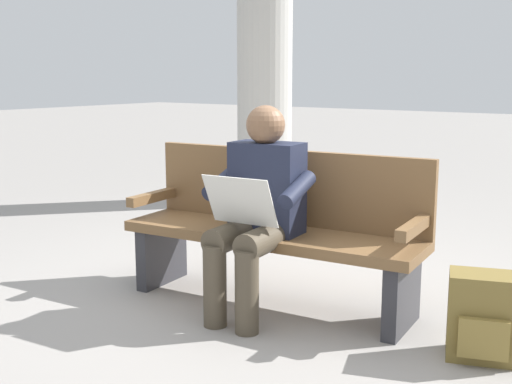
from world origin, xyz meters
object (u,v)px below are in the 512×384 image
object	(u,v)px
person_seated	(257,205)
backpack	(483,317)
bench_near	(276,226)
support_pillar	(265,47)

from	to	relation	value
person_seated	backpack	bearing A→B (deg)	-179.76
bench_near	backpack	world-z (taller)	bench_near
bench_near	backpack	distance (m)	1.29
backpack	support_pillar	size ratio (longest dim) A/B	0.13
person_seated	support_pillar	distance (m)	3.57
support_pillar	bench_near	bearing A→B (deg)	125.79
person_seated	support_pillar	xyz separation A→B (m)	(1.91, -2.84, 1.00)
bench_near	support_pillar	world-z (taller)	support_pillar
bench_near	person_seated	world-z (taller)	person_seated
backpack	support_pillar	xyz separation A→B (m)	(3.14, -2.72, 1.42)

